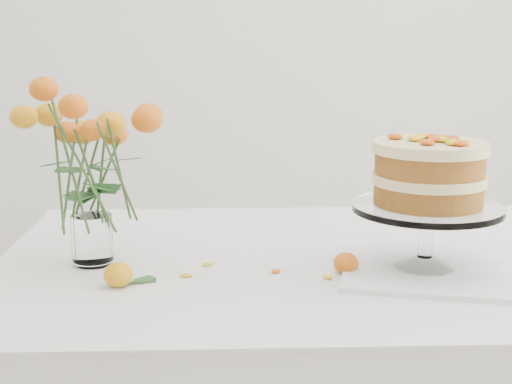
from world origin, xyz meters
TOP-DOWN VIEW (x-y plane):
  - table at (0.00, 0.00)m, footprint 1.43×0.93m
  - napkin at (0.18, -0.11)m, footprint 0.38×0.38m
  - cake_stand at (0.18, -0.11)m, footprint 0.30×0.30m
  - rose_vase at (-0.50, -0.03)m, footprint 0.29×0.29m
  - loose_rose_near at (-0.43, -0.17)m, footprint 0.10×0.06m
  - loose_rose_far at (0.02, -0.11)m, footprint 0.09×0.05m
  - stray_petal_a at (-0.12, -0.10)m, footprint 0.03×0.02m
  - stray_petal_b at (-0.02, -0.14)m, footprint 0.03×0.02m
  - stray_petal_c at (0.02, -0.18)m, footprint 0.03×0.02m
  - stray_petal_d at (-0.26, -0.05)m, footprint 0.03×0.02m
  - stray_petal_e at (-0.30, -0.12)m, footprint 0.03×0.02m
  - stray_petal_f at (0.30, -0.08)m, footprint 0.03×0.02m

SIDE VIEW (x-z plane):
  - table at x=0.00m, z-range 0.30..1.05m
  - stray_petal_a at x=-0.12m, z-range 0.76..0.76m
  - stray_petal_b at x=-0.02m, z-range 0.76..0.76m
  - stray_petal_c at x=0.02m, z-range 0.76..0.76m
  - stray_petal_d at x=-0.26m, z-range 0.76..0.76m
  - stray_petal_e at x=-0.30m, z-range 0.76..0.76m
  - stray_petal_f at x=0.30m, z-range 0.76..0.76m
  - napkin at x=0.18m, z-range 0.76..0.77m
  - loose_rose_far at x=0.02m, z-range 0.76..0.80m
  - loose_rose_near at x=-0.43m, z-range 0.76..0.80m
  - cake_stand at x=0.18m, z-range 0.81..1.08m
  - rose_vase at x=-0.50m, z-range 0.79..1.22m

